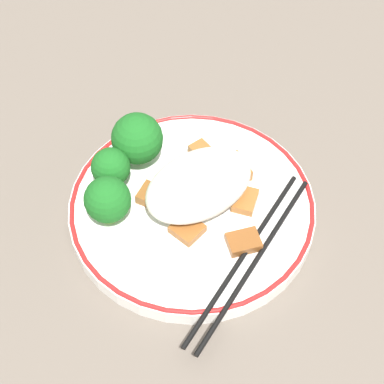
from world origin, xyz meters
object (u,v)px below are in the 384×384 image
at_px(plate, 192,208).
at_px(chopsticks, 250,258).
at_px(broccoli_back_right, 108,200).
at_px(broccoli_back_left, 137,139).
at_px(broccoli_back_center, 111,168).

distance_m(plate, chopsticks, 0.09).
distance_m(broccoli_back_right, chopsticks, 0.15).
distance_m(broccoli_back_left, broccoli_back_right, 0.08).
distance_m(plate, broccoli_back_left, 0.09).
bearing_deg(broccoli_back_left, plate, -79.89).
xyz_separation_m(plate, broccoli_back_right, (-0.08, 0.03, 0.03)).
relative_size(broccoli_back_left, broccoli_back_center, 1.27).
xyz_separation_m(broccoli_back_center, chopsticks, (0.06, -0.16, -0.03)).
bearing_deg(chopsticks, broccoli_back_center, 112.44).
relative_size(plate, broccoli_back_left, 4.14).
bearing_deg(broccoli_back_center, plate, -51.01).
bearing_deg(broccoli_back_center, broccoli_back_right, -123.73).
bearing_deg(broccoli_back_right, plate, -22.83).
height_order(broccoli_back_left, chopsticks, broccoli_back_left).
relative_size(broccoli_back_left, chopsticks, 0.29).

